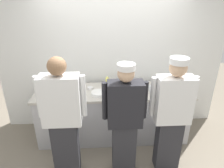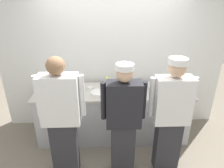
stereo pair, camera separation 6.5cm
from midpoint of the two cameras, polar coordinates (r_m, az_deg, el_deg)
ground_plane at (r=3.54m, az=0.17°, el=-18.13°), size 9.00×9.00×0.00m
wall_back at (r=3.65m, az=-0.62°, el=7.26°), size 4.07×0.10×2.65m
prep_counter at (r=3.56m, az=-0.18°, el=-8.50°), size 2.59×0.72×0.91m
chef_near_left at (r=2.71m, az=-14.57°, el=-9.25°), size 0.63×0.24×1.74m
chef_center at (r=2.70m, az=2.93°, el=-9.79°), size 0.60×0.24×1.64m
chef_far_right at (r=2.82m, az=16.06°, el=-8.35°), size 0.61×0.24×1.70m
plate_stack_front at (r=3.20m, az=-4.36°, el=-2.67°), size 0.25×0.25×0.05m
plate_stack_rear at (r=3.52m, az=-14.93°, el=-0.48°), size 0.22×0.22×0.10m
mixing_bowl_steel at (r=3.28m, az=3.25°, el=-1.42°), size 0.36×0.36×0.10m
sheet_tray at (r=3.48m, az=14.12°, el=-1.30°), size 0.53×0.31×0.02m
squeeze_bottle_primary at (r=3.50m, az=-1.93°, el=0.88°), size 0.06×0.06×0.18m
ramekin_red_sauce at (r=3.31m, az=-14.80°, el=-2.64°), size 0.10×0.10×0.04m
ramekin_green_sauce at (r=3.41m, az=-6.77°, el=-1.14°), size 0.10×0.10×0.04m
ramekin_orange_sauce at (r=3.51m, az=7.58°, el=-0.34°), size 0.10×0.10×0.04m
deli_cup at (r=3.28m, az=-9.27°, el=-1.92°), size 0.09×0.09×0.08m
chefs_knife at (r=3.39m, az=-16.60°, el=-2.42°), size 0.27×0.03×0.02m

